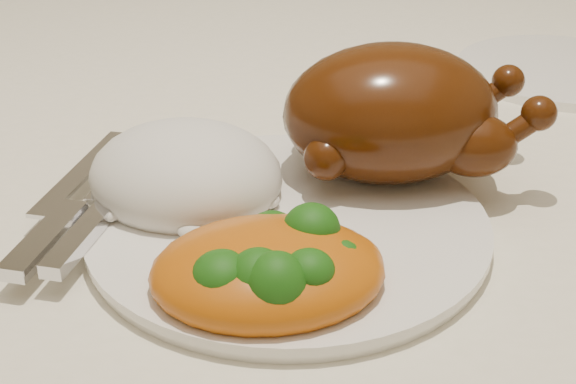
{
  "coord_description": "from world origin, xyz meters",
  "views": [
    {
      "loc": [
        0.0,
        -0.59,
        1.04
      ],
      "look_at": [
        -0.0,
        -0.14,
        0.8
      ],
      "focal_mm": 50.0,
      "sensor_mm": 36.0,
      "label": 1
    }
  ],
  "objects_px": {
    "side_plate": "(560,70)",
    "roast_chicken": "(396,113)",
    "dinner_plate": "(288,227)",
    "dining_table": "(293,248)"
  },
  "relations": [
    {
      "from": "dinner_plate",
      "to": "dining_table",
      "type": "bearing_deg",
      "value": 89.14
    },
    {
      "from": "dinner_plate",
      "to": "side_plate",
      "type": "relative_size",
      "value": 1.3
    },
    {
      "from": "side_plate",
      "to": "roast_chicken",
      "type": "bearing_deg",
      "value": -128.95
    },
    {
      "from": "dining_table",
      "to": "side_plate",
      "type": "height_order",
      "value": "side_plate"
    },
    {
      "from": "dining_table",
      "to": "side_plate",
      "type": "distance_m",
      "value": 0.32
    },
    {
      "from": "dinner_plate",
      "to": "side_plate",
      "type": "xyz_separation_m",
      "value": [
        0.26,
        0.3,
        -0.0
      ]
    },
    {
      "from": "roast_chicken",
      "to": "dinner_plate",
      "type": "bearing_deg",
      "value": -143.33
    },
    {
      "from": "dinner_plate",
      "to": "roast_chicken",
      "type": "distance_m",
      "value": 0.11
    },
    {
      "from": "side_plate",
      "to": "dinner_plate",
      "type": "bearing_deg",
      "value": -131.04
    },
    {
      "from": "dining_table",
      "to": "side_plate",
      "type": "xyz_separation_m",
      "value": [
        0.26,
        0.16,
        0.11
      ]
    }
  ]
}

